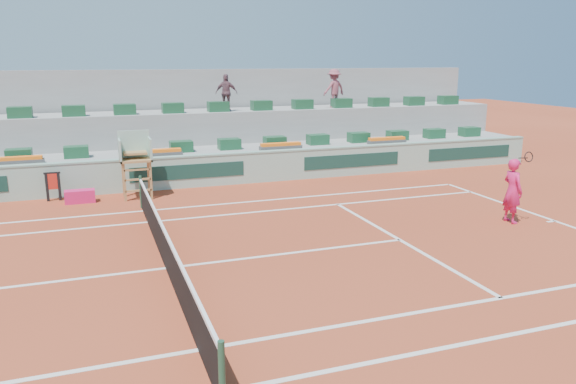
% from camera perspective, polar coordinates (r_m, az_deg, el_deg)
% --- Properties ---
extents(ground, '(90.00, 90.00, 0.00)m').
position_cam_1_polar(ground, '(13.89, -12.27, -7.59)').
color(ground, maroon).
rests_on(ground, ground).
extents(seating_tier_lower, '(36.00, 4.00, 1.20)m').
position_cam_1_polar(seating_tier_lower, '(24.04, -15.76, 2.61)').
color(seating_tier_lower, '#999996').
rests_on(seating_tier_lower, ground).
extents(seating_tier_upper, '(36.00, 2.40, 2.60)m').
position_cam_1_polar(seating_tier_upper, '(25.51, -16.13, 4.78)').
color(seating_tier_upper, '#999996').
rests_on(seating_tier_upper, ground).
extents(stadium_back_wall, '(36.00, 0.40, 4.40)m').
position_cam_1_polar(stadium_back_wall, '(26.98, -16.49, 7.14)').
color(stadium_back_wall, '#999996').
rests_on(stadium_back_wall, ground).
extents(player_bag, '(1.01, 0.45, 0.45)m').
position_cam_1_polar(player_bag, '(20.82, -20.38, -0.42)').
color(player_bag, '#DA1C5F').
rests_on(player_bag, ground).
extents(spectator_mid, '(1.03, 0.68, 1.63)m').
position_cam_1_polar(spectator_mid, '(25.31, -6.27, 9.98)').
color(spectator_mid, '#6E4953').
rests_on(spectator_mid, seating_tier_upper).
extents(spectator_right, '(1.31, 0.96, 1.81)m').
position_cam_1_polar(spectator_right, '(27.25, 4.69, 10.45)').
color(spectator_right, '#8D4653').
rests_on(spectator_right, seating_tier_upper).
extents(court_lines, '(23.89, 11.09, 0.01)m').
position_cam_1_polar(court_lines, '(13.89, -12.27, -7.57)').
color(court_lines, silver).
rests_on(court_lines, ground).
extents(tennis_net, '(0.10, 11.97, 1.10)m').
position_cam_1_polar(tennis_net, '(13.71, -12.38, -5.53)').
color(tennis_net, black).
rests_on(tennis_net, ground).
extents(advertising_hoarding, '(36.00, 0.34, 1.26)m').
position_cam_1_polar(advertising_hoarding, '(21.88, -15.28, 1.70)').
color(advertising_hoarding, '#92B8A5').
rests_on(advertising_hoarding, ground).
extents(umpire_chair, '(1.10, 0.90, 2.40)m').
position_cam_1_polar(umpire_chair, '(20.73, -15.26, 3.62)').
color(umpire_chair, olive).
rests_on(umpire_chair, ground).
extents(seat_row_lower, '(32.90, 0.60, 0.44)m').
position_cam_1_polar(seat_row_lower, '(23.02, -15.72, 4.22)').
color(seat_row_lower, '#194B2C').
rests_on(seat_row_lower, seating_tier_lower).
extents(seat_row_upper, '(32.90, 0.60, 0.44)m').
position_cam_1_polar(seat_row_upper, '(24.74, -16.27, 8.07)').
color(seat_row_upper, '#194B2C').
rests_on(seat_row_upper, seating_tier_upper).
extents(flower_planters, '(26.80, 0.36, 0.28)m').
position_cam_1_polar(flower_planters, '(22.20, -19.42, 3.41)').
color(flower_planters, '#4C4C4C').
rests_on(flower_planters, seating_tier_lower).
extents(towel_rack, '(0.55, 0.09, 1.03)m').
position_cam_1_polar(towel_rack, '(21.35, -22.77, 0.75)').
color(towel_rack, black).
rests_on(towel_rack, ground).
extents(tennis_player, '(0.48, 0.93, 2.28)m').
position_cam_1_polar(tennis_player, '(18.34, 21.85, 0.13)').
color(tennis_player, '#DA1C5F').
rests_on(tennis_player, ground).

